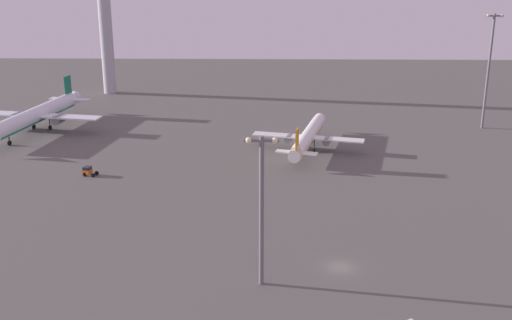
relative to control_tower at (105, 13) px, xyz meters
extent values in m
plane|color=#56544F|center=(67.65, -129.58, -27.64)|extent=(416.00, 416.00, 0.00)
cylinder|color=#A8A8B2|center=(0.00, 0.00, -7.55)|extent=(4.40, 4.40, 40.19)
cylinder|color=silver|center=(66.21, -67.06, -24.09)|extent=(10.49, 31.07, 3.29)
cone|color=silver|center=(70.10, -50.90, -24.09)|extent=(3.52, 2.75, 3.13)
cone|color=silver|center=(62.28, -83.39, -24.09)|extent=(3.45, 3.05, 2.96)
cube|color=silver|center=(66.00, -67.90, -24.26)|extent=(27.74, 9.85, 0.30)
cube|color=silver|center=(62.66, -81.79, -23.92)|extent=(9.74, 4.25, 0.30)
cube|color=orange|center=(62.72, -81.54, -21.28)|extent=(0.90, 2.75, 5.63)
cylinder|color=slate|center=(61.37, -66.79, -24.87)|extent=(2.58, 3.48, 1.90)
cylinder|color=slate|center=(70.63, -69.02, -24.87)|extent=(2.58, 3.48, 1.90)
cube|color=orange|center=(66.21, -67.06, -24.99)|extent=(9.59, 28.57, 0.31)
cylinder|color=#333338|center=(68.54, -57.36, -25.63)|extent=(0.24, 0.24, 3.07)
cylinder|color=black|center=(68.54, -57.36, -27.16)|extent=(0.56, 1.01, 0.95)
cylinder|color=#333338|center=(63.85, -68.72, -25.63)|extent=(0.24, 0.24, 3.07)
cylinder|color=black|center=(63.85, -68.72, -27.16)|extent=(0.56, 1.01, 0.95)
cylinder|color=#333338|center=(67.55, -69.61, -25.63)|extent=(0.24, 0.24, 3.07)
cylinder|color=black|center=(67.55, -69.61, -27.16)|extent=(0.56, 1.01, 0.95)
cylinder|color=silver|center=(-7.59, -52.35, -22.97)|extent=(11.54, 41.13, 4.33)
cone|color=silver|center=(-3.67, -30.60, -22.97)|extent=(4.40, 3.83, 3.90)
cube|color=silver|center=(-7.39, -51.23, -23.20)|extent=(36.68, 10.95, 0.40)
cube|color=silver|center=(-4.05, -32.73, -22.74)|extent=(12.82, 4.91, 0.40)
cube|color=#146B4C|center=(-4.11, -33.07, -19.27)|extent=(0.98, 3.65, 7.40)
cylinder|color=slate|center=(-1.22, -52.34, -23.99)|extent=(3.19, 4.48, 2.51)
cylinder|color=slate|center=(-13.55, -50.11, -23.99)|extent=(3.19, 4.48, 2.51)
cube|color=#146B4C|center=(-7.59, -52.35, -24.16)|extent=(10.53, 37.82, 0.41)
cylinder|color=#333338|center=(-9.92, -65.26, -24.99)|extent=(0.32, 0.32, 4.04)
cylinder|color=black|center=(-9.92, -65.26, -27.01)|extent=(0.67, 1.31, 1.25)
cylinder|color=#333338|center=(-4.62, -49.99, -24.99)|extent=(0.32, 0.32, 4.04)
cylinder|color=black|center=(-4.62, -49.99, -27.01)|extent=(0.67, 1.31, 1.25)
cylinder|color=#333338|center=(-9.55, -49.10, -24.99)|extent=(0.32, 0.32, 4.04)
cylinder|color=black|center=(-9.55, -49.10, -27.01)|extent=(0.67, 1.31, 1.25)
cube|color=#D85919|center=(16.47, -87.81, -26.74)|extent=(2.02, 2.16, 0.90)
cube|color=#1E232D|center=(16.47, -87.81, -25.94)|extent=(1.80, 1.97, 0.70)
cylinder|color=black|center=(16.05, -88.48, -27.19)|extent=(0.95, 0.53, 0.90)
cylinder|color=black|center=(16.45, -87.03, -27.19)|extent=(0.95, 0.53, 0.90)
cylinder|color=black|center=(18.02, -89.03, -27.19)|extent=(0.95, 0.53, 0.90)
cylinder|color=black|center=(18.42, -87.58, -27.19)|extent=(0.95, 0.53, 0.90)
cylinder|color=slate|center=(116.35, -45.48, -11.88)|extent=(0.70, 0.70, 31.52)
cube|color=slate|center=(116.35, -45.48, 3.29)|extent=(4.80, 0.40, 0.40)
sphere|color=#F9EAB2|center=(114.55, -45.48, 3.29)|extent=(0.90, 0.90, 0.90)
sphere|color=#F9EAB2|center=(118.15, -45.48, 3.29)|extent=(0.90, 0.90, 0.90)
cylinder|color=slate|center=(55.38, -134.97, -16.36)|extent=(0.70, 0.70, 22.56)
cube|color=slate|center=(55.38, -134.97, -5.68)|extent=(4.80, 0.40, 0.40)
sphere|color=#F9EAB2|center=(53.58, -134.97, -5.68)|extent=(0.90, 0.90, 0.90)
sphere|color=#F9EAB2|center=(57.18, -134.97, -5.68)|extent=(0.90, 0.90, 0.90)
camera|label=1|loc=(56.36, -216.52, 18.04)|focal=43.75mm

